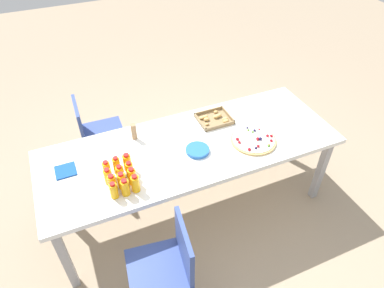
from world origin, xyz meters
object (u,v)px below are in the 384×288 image
(chair_far_left, at_px, (95,131))
(juice_bottle_10, at_px, (117,165))
(party_table, at_px, (191,151))
(napkin_stack, at_px, (66,171))
(juice_bottle_7, at_px, (120,173))
(juice_bottle_8, at_px, (130,170))
(cardboard_tube, at_px, (134,132))
(juice_bottle_11, at_px, (127,162))
(plate_stack, at_px, (198,150))
(juice_bottle_9, at_px, (107,169))
(juice_bottle_2, at_px, (135,184))
(juice_bottle_4, at_px, (122,181))
(fruit_pizza, at_px, (254,140))
(juice_bottle_1, at_px, (125,187))
(juice_bottle_0, at_px, (114,191))
(juice_bottle_6, at_px, (108,176))
(snack_tray, at_px, (214,119))
(juice_bottle_3, at_px, (112,183))
(juice_bottle_5, at_px, (132,176))
(chair_near_left, at_px, (168,263))

(chair_far_left, relative_size, juice_bottle_10, 5.59)
(party_table, height_order, napkin_stack, napkin_stack)
(juice_bottle_7, relative_size, napkin_stack, 0.90)
(juice_bottle_8, distance_m, cardboard_tube, 0.43)
(juice_bottle_11, xyz_separation_m, napkin_stack, (-0.44, 0.16, -0.07))
(plate_stack, bearing_deg, juice_bottle_9, 177.98)
(juice_bottle_2, bearing_deg, party_table, 28.03)
(chair_far_left, bearing_deg, juice_bottle_9, -0.47)
(juice_bottle_4, xyz_separation_m, fruit_pizza, (1.11, 0.06, -0.05))
(juice_bottle_7, bearing_deg, juice_bottle_1, -91.25)
(juice_bottle_0, bearing_deg, cardboard_tube, 61.32)
(napkin_stack, bearing_deg, cardboard_tube, 15.76)
(juice_bottle_6, xyz_separation_m, plate_stack, (0.72, 0.05, -0.05))
(juice_bottle_11, xyz_separation_m, snack_tray, (0.86, 0.29, -0.06))
(juice_bottle_0, bearing_deg, juice_bottle_3, 84.75)
(juice_bottle_11, bearing_deg, juice_bottle_6, -154.35)
(juice_bottle_0, relative_size, juice_bottle_4, 1.00)
(juice_bottle_5, bearing_deg, chair_near_left, -85.01)
(chair_near_left, relative_size, juice_bottle_5, 5.65)
(juice_bottle_1, height_order, snack_tray, juice_bottle_1)
(juice_bottle_8, distance_m, juice_bottle_10, 0.11)
(party_table, bearing_deg, juice_bottle_0, -157.51)
(juice_bottle_1, bearing_deg, juice_bottle_4, 93.79)
(party_table, height_order, juice_bottle_9, juice_bottle_9)
(juice_bottle_2, bearing_deg, juice_bottle_4, 139.01)
(juice_bottle_1, relative_size, juice_bottle_2, 0.95)
(party_table, relative_size, juice_bottle_4, 17.75)
(juice_bottle_2, height_order, juice_bottle_11, juice_bottle_11)
(chair_far_left, xyz_separation_m, juice_bottle_4, (0.04, -1.04, 0.31))
(juice_bottle_10, height_order, cardboard_tube, juice_bottle_10)
(party_table, xyz_separation_m, juice_bottle_3, (-0.69, -0.22, 0.13))
(juice_bottle_8, bearing_deg, juice_bottle_5, -91.40)
(juice_bottle_1, xyz_separation_m, juice_bottle_5, (0.07, 0.08, 0.00))
(juice_bottle_3, height_order, juice_bottle_9, juice_bottle_3)
(juice_bottle_6, xyz_separation_m, juice_bottle_10, (0.08, 0.08, 0.01))
(fruit_pizza, bearing_deg, juice_bottle_10, 175.19)
(juice_bottle_7, xyz_separation_m, juice_bottle_11, (0.07, 0.08, 0.01))
(juice_bottle_10, bearing_deg, chair_far_left, 92.57)
(juice_bottle_0, distance_m, juice_bottle_9, 0.22)
(juice_bottle_11, distance_m, snack_tray, 0.91)
(juice_bottle_10, xyz_separation_m, cardboard_tube, (0.22, 0.33, 0.00))
(juice_bottle_6, xyz_separation_m, napkin_stack, (-0.27, 0.24, -0.06))
(juice_bottle_0, height_order, cardboard_tube, cardboard_tube)
(juice_bottle_9, height_order, cardboard_tube, cardboard_tube)
(fruit_pizza, height_order, cardboard_tube, cardboard_tube)
(cardboard_tube, bearing_deg, snack_tray, -2.85)
(snack_tray, distance_m, cardboard_tube, 0.72)
(juice_bottle_3, xyz_separation_m, juice_bottle_8, (0.15, 0.08, -0.00))
(juice_bottle_4, distance_m, juice_bottle_6, 0.11)
(juice_bottle_11, bearing_deg, snack_tray, 18.74)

